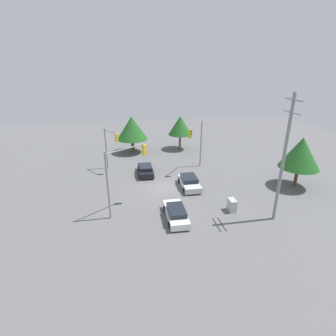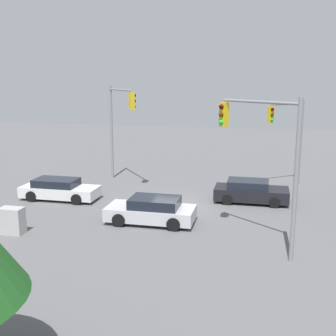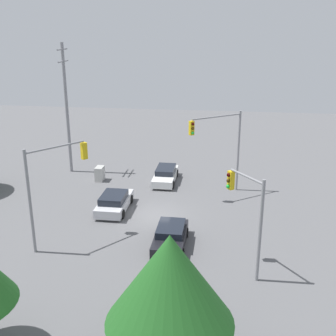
% 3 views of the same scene
% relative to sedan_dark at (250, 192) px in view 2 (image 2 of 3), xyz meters
% --- Properties ---
extents(ground_plane, '(80.00, 80.00, 0.00)m').
position_rel_sedan_dark_xyz_m(ground_plane, '(-4.27, -1.77, -0.64)').
color(ground_plane, '#5B5B5E').
extents(sedan_dark, '(4.25, 1.97, 1.31)m').
position_rel_sedan_dark_xyz_m(sedan_dark, '(0.00, 0.00, 0.00)').
color(sedan_dark, black).
rests_on(sedan_dark, ground_plane).
extents(sedan_white, '(4.63, 1.88, 1.25)m').
position_rel_sedan_dark_xyz_m(sedan_white, '(-11.21, -1.92, -0.02)').
color(sedan_white, silver).
rests_on(sedan_white, ground_plane).
extents(sedan_silver, '(4.41, 2.04, 1.31)m').
position_rel_sedan_dark_xyz_m(sedan_silver, '(-4.72, -4.79, 0.00)').
color(sedan_silver, silver).
rests_on(sedan_silver, ground_plane).
extents(traffic_signal_main, '(3.02, 3.90, 6.64)m').
position_rel_sedan_dark_xyz_m(traffic_signal_main, '(-8.97, 2.77, 3.95)').
color(traffic_signal_main, gray).
rests_on(traffic_signal_main, ground_plane).
extents(traffic_signal_cross, '(3.33, 2.69, 6.43)m').
position_rel_sedan_dark_xyz_m(traffic_signal_cross, '(0.62, -7.02, 3.78)').
color(traffic_signal_cross, gray).
rests_on(traffic_signal_cross, ground_plane).
extents(traffic_signal_aux, '(2.40, 1.92, 5.74)m').
position_rel_sedan_dark_xyz_m(traffic_signal_aux, '(2.19, 4.38, 3.25)').
color(traffic_signal_aux, gray).
rests_on(traffic_signal_aux, ground_plane).
extents(electrical_cabinet, '(1.08, 0.65, 1.25)m').
position_rel_sedan_dark_xyz_m(electrical_cabinet, '(-10.68, -7.67, -0.01)').
color(electrical_cabinet, '#B2B2AD').
rests_on(electrical_cabinet, ground_plane).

